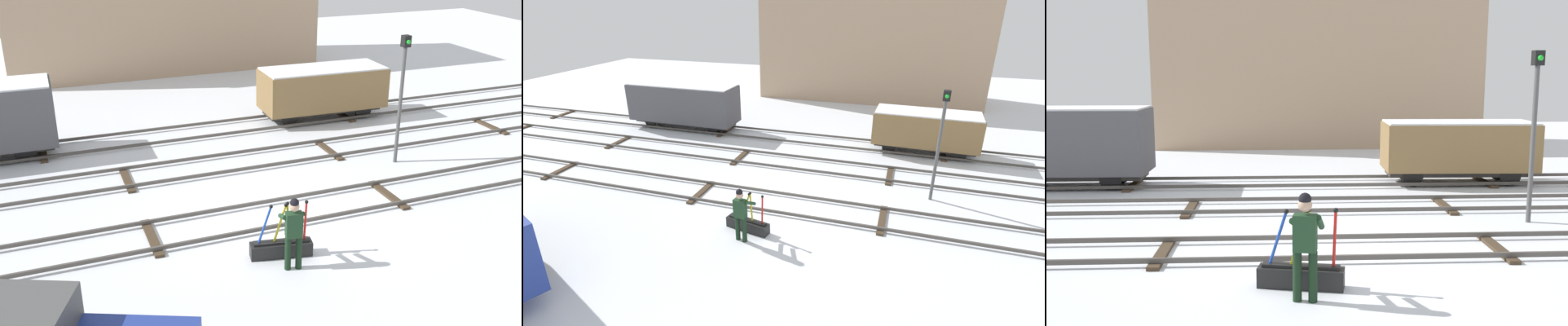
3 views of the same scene
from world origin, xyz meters
The scene contains 10 objects.
ground_plane centered at (0.00, 0.00, 0.00)m, with size 60.00×60.00×0.00m, color silver.
track_main_line centered at (0.00, 0.00, 0.11)m, with size 44.00×1.94×0.18m.
track_siding_near centered at (0.00, 3.89, 0.11)m, with size 44.00×1.94×0.18m.
track_siding_far centered at (0.00, 7.26, 0.11)m, with size 44.00×1.94×0.18m.
switch_lever_frame centered at (-0.73, -1.92, 0.25)m, with size 1.56×0.64×1.45m.
rail_worker centered at (-0.69, -2.53, 1.05)m, with size 0.62×0.75×1.83m.
signal_post centered at (5.16, 2.19, 2.57)m, with size 0.24×0.32×4.24m.
apartment_building centered at (0.94, 18.40, 4.28)m, with size 16.16×5.20×8.54m.
freight_car_back_track centered at (-8.46, 7.26, 1.48)m, with size 6.32×2.03×2.60m.
freight_car_far_end centered at (4.91, 7.26, 1.23)m, with size 5.02×2.09×2.09m.
Camera 2 is at (3.83, -12.35, 7.26)m, focal length 27.20 mm.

